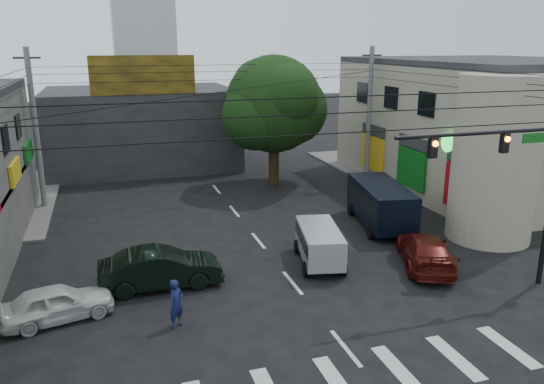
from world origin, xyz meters
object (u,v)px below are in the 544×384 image
traffic_gantry (519,170)px  utility_pole_far_right (369,116)px  traffic_officer (176,304)px  street_tree (274,105)px  dark_sedan (161,269)px  white_compact (57,303)px  navy_van (381,205)px  utility_pole_far_left (36,131)px  silver_minivan (319,246)px  maroon_sedan (425,250)px

traffic_gantry → utility_pole_far_right: bearing=81.1°
traffic_gantry → traffic_officer: traffic_gantry is taller
street_tree → utility_pole_far_right: (6.50, -1.00, -0.87)m
traffic_gantry → traffic_officer: 13.38m
dark_sedan → white_compact: bearing=112.9°
traffic_gantry → utility_pole_far_right: (2.68, 17.00, -0.23)m
utility_pole_far_right → white_compact: size_ratio=2.27×
navy_van → traffic_officer: (-11.71, -7.27, -0.26)m
street_tree → traffic_officer: bearing=-117.6°
utility_pole_far_left → navy_van: size_ratio=1.55×
dark_sedan → traffic_officer: size_ratio=2.77×
utility_pole_far_left → silver_minivan: (12.28, -12.47, -3.78)m
traffic_officer → utility_pole_far_left: bearing=66.9°
street_tree → traffic_gantry: bearing=-78.0°
street_tree → white_compact: street_tree is taller
traffic_gantry → dark_sedan: 14.19m
street_tree → navy_van: 11.05m
traffic_officer → silver_minivan: bearing=-14.2°
street_tree → white_compact: 20.55m
utility_pole_far_left → navy_van: (17.29, -8.77, -3.47)m
white_compact → maroon_sedan: bearing=-102.5°
utility_pole_far_right → navy_van: size_ratio=1.55×
traffic_gantry → utility_pole_far_right: utility_pole_far_right is taller
utility_pole_far_right → silver_minivan: size_ratio=2.27×
navy_van → traffic_officer: 13.78m
maroon_sedan → silver_minivan: (-4.30, 1.62, 0.11)m
street_tree → white_compact: size_ratio=2.15×
street_tree → utility_pole_far_left: utility_pole_far_left is taller
utility_pole_far_right → maroon_sedan: size_ratio=1.75×
traffic_gantry → utility_pole_far_left: 25.00m
traffic_officer → dark_sedan: bearing=50.8°
street_tree → navy_van: street_tree is taller
navy_van → utility_pole_far_left: bearing=73.9°
navy_van → street_tree: bearing=26.7°
dark_sedan → navy_van: size_ratio=0.81×
utility_pole_far_left → utility_pole_far_right: 21.00m
dark_sedan → maroon_sedan: size_ratio=0.91×
utility_pole_far_left → traffic_gantry: bearing=-42.9°
silver_minivan → dark_sedan: bearing=104.5°
dark_sedan → maroon_sedan: (11.18, -1.34, -0.08)m
traffic_gantry → white_compact: 17.39m
street_tree → utility_pole_far_right: utility_pole_far_right is taller
maroon_sedan → traffic_gantry: bearing=143.3°
maroon_sedan → dark_sedan: bearing=15.6°
white_compact → silver_minivan: 10.78m
street_tree → white_compact: bearing=-130.0°
silver_minivan → traffic_officer: bearing=130.3°
street_tree → silver_minivan: (-2.22, -13.47, -4.65)m
traffic_officer → utility_pole_far_right: bearing=3.9°
street_tree → traffic_officer: 19.78m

